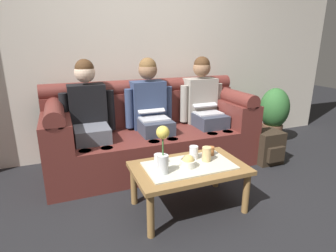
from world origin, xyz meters
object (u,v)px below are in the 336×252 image
Objects in this scene: backpack_right at (267,147)px; cup_far_left at (207,154)px; cup_near_right at (159,159)px; cup_far_center at (211,151)px; couch at (152,133)px; cup_near_left at (194,152)px; person_right at (204,104)px; person_middle at (151,109)px; coffee_table at (189,171)px; person_left at (89,115)px; potted_plant at (274,113)px; snack_bowl at (188,162)px; flower_vase at (163,150)px.

cup_far_left is at bearing -155.94° from backpack_right.
cup_near_right reaches higher than cup_far_center.
couch is 0.90m from cup_near_left.
cup_near_right is (-0.90, -0.88, -0.21)m from person_right.
backpack_right is at bearing 21.46° from cup_far_center.
coffee_table is (0.00, -0.99, -0.31)m from person_middle.
person_middle reaches higher than coffee_table.
coffee_table is at bearing -55.71° from person_left.
person_left reaches higher than potted_plant.
backpack_right is at bearing 19.18° from cup_near_left.
cup_near_right is (-0.22, -0.88, -0.21)m from person_middle.
person_middle is at bearing -178.12° from potted_plant.
person_right is at bearing -0.32° from couch.
person_right is at bearing -0.01° from person_middle.
snack_bowl is (-0.02, -0.03, 0.10)m from coffee_table.
cup_near_right is 0.41m from cup_far_left.
cup_far_left is (0.19, 0.05, 0.02)m from snack_bowl.
couch is 1.83m from potted_plant.
snack_bowl is at bearing -149.77° from potted_plant.
couch is 0.74m from person_left.
cup_near_right is 0.50m from cup_far_center.
potted_plant is at bearing 28.70° from cup_near_left.
cup_near_right is at bearing 177.36° from cup_near_left.
potted_plant is at bearing 31.95° from cup_far_left.
snack_bowl reaches higher than cup_far_center.
snack_bowl is 1.54× the size of cup_near_right.
cup_near_right is at bearing -135.79° from person_right.
person_right reaches higher than cup_far_left.
snack_bowl is (-0.70, -1.02, -0.21)m from person_right.
cup_far_center is at bearing 44.58° from cup_far_left.
cup_near_left is 1.38× the size of cup_near_right.
couch reaches higher than backpack_right.
person_right is at bearing 44.21° from cup_near_right.
cup_far_center is 0.62× the size of cup_far_left.
person_left is 1.31m from cup_far_center.
cup_near_right is (0.45, -0.88, -0.21)m from person_left.
potted_plant is at bearing 44.60° from backpack_right.
flower_vase is at bearing -166.63° from coffee_table.
cup_near_left is at bearing 24.98° from flower_vase.
backpack_right is at bearing -20.31° from person_middle.
flower_vase is 1.70m from backpack_right.
cup_near_right is (-0.20, 0.14, 0.00)m from snack_bowl.
person_middle is 9.54× the size of snack_bowl.
couch is at bearing 90.00° from person_middle.
flower_vase reaches higher than backpack_right.
couch reaches higher than cup_far_left.
cup_far_center is at bearing 18.70° from flower_vase.
flower_vase reaches higher than snack_bowl.
person_right is at bearing -0.02° from person_left.
backpack_right is 0.49× the size of potted_plant.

